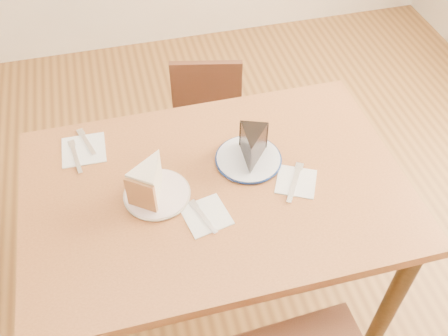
{
  "coord_description": "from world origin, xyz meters",
  "views": [
    {
      "loc": [
        -0.23,
        -0.99,
        1.94
      ],
      "look_at": [
        0.03,
        0.02,
        0.8
      ],
      "focal_mm": 40.0,
      "sensor_mm": 36.0,
      "label": 1
    }
  ],
  "objects_px": {
    "table": "(216,205)",
    "plate_cream": "(157,194)",
    "chocolate_cake": "(252,149)",
    "carrot_cake": "(152,179)",
    "chair_far": "(208,138)",
    "plate_navy": "(248,159)"
  },
  "relations": [
    {
      "from": "table",
      "to": "plate_cream",
      "type": "xyz_separation_m",
      "value": [
        -0.18,
        0.01,
        0.1
      ]
    },
    {
      "from": "chocolate_cake",
      "to": "carrot_cake",
      "type": "bearing_deg",
      "value": 29.76
    },
    {
      "from": "table",
      "to": "chocolate_cake",
      "type": "distance_m",
      "value": 0.22
    },
    {
      "from": "chair_far",
      "to": "plate_navy",
      "type": "height_order",
      "value": "plate_navy"
    },
    {
      "from": "chair_far",
      "to": "carrot_cake",
      "type": "bearing_deg",
      "value": 74.81
    },
    {
      "from": "chair_far",
      "to": "chocolate_cake",
      "type": "bearing_deg",
      "value": 107.14
    },
    {
      "from": "plate_cream",
      "to": "chocolate_cake",
      "type": "xyz_separation_m",
      "value": [
        0.32,
        0.06,
        0.06
      ]
    },
    {
      "from": "table",
      "to": "carrot_cake",
      "type": "distance_m",
      "value": 0.25
    },
    {
      "from": "carrot_cake",
      "to": "chocolate_cake",
      "type": "distance_m",
      "value": 0.33
    },
    {
      "from": "plate_navy",
      "to": "chocolate_cake",
      "type": "height_order",
      "value": "chocolate_cake"
    },
    {
      "from": "carrot_cake",
      "to": "plate_navy",
      "type": "bearing_deg",
      "value": 46.66
    },
    {
      "from": "chair_far",
      "to": "carrot_cake",
      "type": "xyz_separation_m",
      "value": [
        -0.29,
        -0.55,
        0.41
      ]
    },
    {
      "from": "chair_far",
      "to": "plate_navy",
      "type": "relative_size",
      "value": 3.47
    },
    {
      "from": "carrot_cake",
      "to": "chair_far",
      "type": "bearing_deg",
      "value": 97.86
    },
    {
      "from": "table",
      "to": "chair_far",
      "type": "height_order",
      "value": "table"
    },
    {
      "from": "plate_navy",
      "to": "chocolate_cake",
      "type": "relative_size",
      "value": 1.65
    },
    {
      "from": "chair_far",
      "to": "plate_navy",
      "type": "bearing_deg",
      "value": 106.44
    },
    {
      "from": "plate_cream",
      "to": "table",
      "type": "bearing_deg",
      "value": -1.92
    },
    {
      "from": "carrot_cake",
      "to": "chocolate_cake",
      "type": "xyz_separation_m",
      "value": [
        0.33,
        0.05,
        -0.01
      ]
    },
    {
      "from": "table",
      "to": "plate_navy",
      "type": "bearing_deg",
      "value": 31.33
    },
    {
      "from": "plate_cream",
      "to": "chair_far",
      "type": "bearing_deg",
      "value": 63.25
    },
    {
      "from": "table",
      "to": "plate_cream",
      "type": "bearing_deg",
      "value": 178.08
    }
  ]
}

